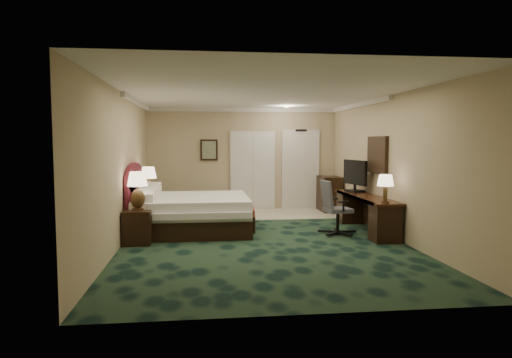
{
  "coord_description": "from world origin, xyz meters",
  "views": [
    {
      "loc": [
        -1.08,
        -8.32,
        1.82
      ],
      "look_at": [
        -0.03,
        0.6,
        1.08
      ],
      "focal_mm": 32.0,
      "sensor_mm": 36.0,
      "label": 1
    }
  ],
  "objects": [
    {
      "name": "ceiling",
      "position": [
        0.0,
        0.0,
        2.7
      ],
      "size": [
        5.0,
        7.5,
        0.0
      ],
      "primitive_type": "cube",
      "color": "white",
      "rests_on": "wall_back"
    },
    {
      "name": "wall_left",
      "position": [
        -2.5,
        0.0,
        1.35
      ],
      "size": [
        0.0,
        7.5,
        2.7
      ],
      "primitive_type": "cube",
      "color": "tan",
      "rests_on": "ground"
    },
    {
      "name": "lamp_near",
      "position": [
        -2.23,
        -0.04,
        0.94
      ],
      "size": [
        0.37,
        0.37,
        0.68
      ],
      "primitive_type": null,
      "rotation": [
        0.0,
        0.0,
        -0.03
      ],
      "color": "#321C10",
      "rests_on": "nightstand_near"
    },
    {
      "name": "minibar",
      "position": [
        2.21,
        3.2,
        0.46
      ],
      "size": [
        0.48,
        0.86,
        0.91
      ],
      "primitive_type": "cube",
      "color": "black",
      "rests_on": "ground"
    },
    {
      "name": "crown_molding",
      "position": [
        0.0,
        0.0,
        2.65
      ],
      "size": [
        5.0,
        7.5,
        0.1
      ],
      "primitive_type": null,
      "color": "silver",
      "rests_on": "wall_back"
    },
    {
      "name": "lamp_far",
      "position": [
        -2.29,
        2.1,
        0.91
      ],
      "size": [
        0.42,
        0.42,
        0.68
      ],
      "primitive_type": null,
      "rotation": [
        0.0,
        0.0,
        0.18
      ],
      "color": "#321C10",
      "rests_on": "nightstand_far"
    },
    {
      "name": "floor",
      "position": [
        0.0,
        0.0,
        0.0
      ],
      "size": [
        5.0,
        7.5,
        0.0
      ],
      "primitive_type": "cube",
      "color": "black",
      "rests_on": "ground"
    },
    {
      "name": "headboard",
      "position": [
        -2.44,
        1.0,
        0.7
      ],
      "size": [
        0.12,
        2.0,
        1.4
      ],
      "primitive_type": null,
      "color": "#470F18",
      "rests_on": "ground"
    },
    {
      "name": "tile_patch",
      "position": [
        0.9,
        2.9,
        0.01
      ],
      "size": [
        3.2,
        1.7,
        0.01
      ],
      "primitive_type": "cube",
      "color": "beige",
      "rests_on": "ground"
    },
    {
      "name": "wall_back",
      "position": [
        0.0,
        3.75,
        1.35
      ],
      "size": [
        5.0,
        0.0,
        2.7
      ],
      "primitive_type": "cube",
      "color": "tan",
      "rests_on": "ground"
    },
    {
      "name": "desk",
      "position": [
        2.21,
        0.52,
        0.36
      ],
      "size": [
        0.54,
        2.5,
        0.72
      ],
      "primitive_type": "cube",
      "color": "black",
      "rests_on": "ground"
    },
    {
      "name": "wall_art",
      "position": [
        -0.9,
        3.71,
        1.6
      ],
      "size": [
        0.45,
        0.06,
        0.55
      ],
      "primitive_type": "cube",
      "color": "#4F665E",
      "rests_on": "wall_back"
    },
    {
      "name": "closet_doors",
      "position": [
        0.25,
        3.71,
        1.05
      ],
      "size": [
        1.2,
        0.06,
        2.1
      ],
      "primitive_type": "cube",
      "color": "silver",
      "rests_on": "ground"
    },
    {
      "name": "desk_chair",
      "position": [
        1.55,
        0.26,
        0.53
      ],
      "size": [
        0.69,
        0.66,
        1.07
      ],
      "primitive_type": null,
      "rotation": [
        0.0,
        0.0,
        0.14
      ],
      "color": "#40414A",
      "rests_on": "ground"
    },
    {
      "name": "nightstand_far",
      "position": [
        -2.25,
        2.13,
        0.28
      ],
      "size": [
        0.46,
        0.52,
        0.57
      ],
      "primitive_type": "cube",
      "color": "black",
      "rests_on": "ground"
    },
    {
      "name": "wall_front",
      "position": [
        0.0,
        -3.75,
        1.35
      ],
      "size": [
        5.0,
        0.0,
        2.7
      ],
      "primitive_type": "cube",
      "color": "tan",
      "rests_on": "ground"
    },
    {
      "name": "bed",
      "position": [
        -1.28,
        0.95,
        0.36
      ],
      "size": [
        2.24,
        2.08,
        0.71
      ],
      "primitive_type": "cube",
      "color": "white",
      "rests_on": "ground"
    },
    {
      "name": "wall_mirror",
      "position": [
        2.46,
        0.6,
        1.55
      ],
      "size": [
        0.05,
        0.95,
        0.75
      ],
      "primitive_type": "cube",
      "color": "white",
      "rests_on": "wall_right"
    },
    {
      "name": "entry_door",
      "position": [
        1.55,
        3.72,
        1.05
      ],
      "size": [
        1.02,
        0.06,
        2.18
      ],
      "primitive_type": "cube",
      "color": "silver",
      "rests_on": "ground"
    },
    {
      "name": "tv",
      "position": [
        2.22,
        1.25,
        1.07
      ],
      "size": [
        0.25,
        0.89,
        0.7
      ],
      "primitive_type": "cube",
      "rotation": [
        0.0,
        0.0,
        0.2
      ],
      "color": "black",
      "rests_on": "desk"
    },
    {
      "name": "wall_right",
      "position": [
        2.5,
        0.0,
        1.35
      ],
      "size": [
        0.0,
        7.5,
        2.7
      ],
      "primitive_type": "cube",
      "color": "tan",
      "rests_on": "ground"
    },
    {
      "name": "bed_bench",
      "position": [
        -0.27,
        1.14,
        0.24
      ],
      "size": [
        0.57,
        1.42,
        0.47
      ],
      "primitive_type": "cube",
      "rotation": [
        0.0,
        0.0,
        -0.06
      ],
      "color": "maroon",
      "rests_on": "ground"
    },
    {
      "name": "desk_lamp",
      "position": [
        2.18,
        -0.51,
        0.98
      ],
      "size": [
        0.32,
        0.32,
        0.52
      ],
      "primitive_type": null,
      "rotation": [
        0.0,
        0.0,
        -0.11
      ],
      "color": "#321C10",
      "rests_on": "desk"
    },
    {
      "name": "nightstand_near",
      "position": [
        -2.24,
        -0.09,
        0.3
      ],
      "size": [
        0.48,
        0.55,
        0.6
      ],
      "primitive_type": "cube",
      "color": "black",
      "rests_on": "ground"
    }
  ]
}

